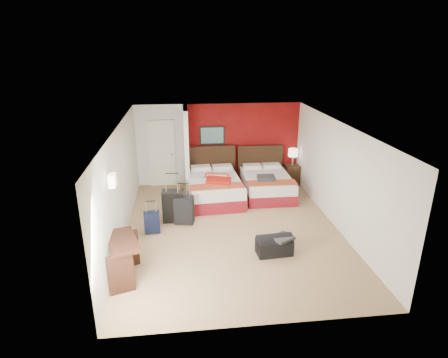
{
  "coord_description": "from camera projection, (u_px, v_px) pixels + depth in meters",
  "views": [
    {
      "loc": [
        -1.12,
        -7.91,
        4.2
      ],
      "look_at": [
        -0.11,
        0.8,
        1.0
      ],
      "focal_mm": 30.01,
      "sensor_mm": 36.0,
      "label": 1
    }
  ],
  "objects": [
    {
      "name": "suitcase_navy",
      "position": [
        152.0,
        223.0,
        8.7
      ],
      "size": [
        0.38,
        0.25,
        0.5
      ],
      "primitive_type": "cube",
      "rotation": [
        0.0,
        0.0,
        0.08
      ],
      "color": "black",
      "rests_on": "ground"
    },
    {
      "name": "room_walls",
      "position": [
        172.0,
        164.0,
        9.68
      ],
      "size": [
        5.02,
        6.52,
        2.5
      ],
      "color": "silver",
      "rests_on": "ground"
    },
    {
      "name": "jacket_draped",
      "position": [
        282.0,
        238.0,
        7.75
      ],
      "size": [
        0.54,
        0.52,
        0.06
      ],
      "primitive_type": "cube",
      "rotation": [
        0.0,
        0.0,
        0.5
      ],
      "color": "#333237",
      "rests_on": "duffel_bag"
    },
    {
      "name": "suitcase_charcoal",
      "position": [
        184.0,
        211.0,
        9.12
      ],
      "size": [
        0.51,
        0.37,
        0.68
      ],
      "primitive_type": "cube",
      "rotation": [
        0.0,
        0.0,
        -0.21
      ],
      "color": "black",
      "rests_on": "ground"
    },
    {
      "name": "jacket_bundle",
      "position": [
        266.0,
        178.0,
        10.48
      ],
      "size": [
        0.5,
        0.41,
        0.12
      ],
      "primitive_type": "cube",
      "rotation": [
        0.0,
        0.0,
        -0.06
      ],
      "color": "#333337",
      "rests_on": "bed_right"
    },
    {
      "name": "table_lamp",
      "position": [
        293.0,
        157.0,
        11.57
      ],
      "size": [
        0.39,
        0.39,
        0.52
      ],
      "primitive_type": "cylinder",
      "rotation": [
        0.0,
        0.0,
        0.44
      ],
      "color": "silver",
      "rests_on": "nightstand"
    },
    {
      "name": "red_accent_panel",
      "position": [
        243.0,
        144.0,
        11.61
      ],
      "size": [
        3.5,
        0.04,
        2.5
      ],
      "primitive_type": "cube",
      "color": "maroon",
      "rests_on": "ground"
    },
    {
      "name": "red_suitcase_open",
      "position": [
        218.0,
        178.0,
        10.35
      ],
      "size": [
        0.86,
        1.03,
        0.11
      ],
      "primitive_type": "cube",
      "rotation": [
        0.0,
        0.0,
        -0.28
      ],
      "color": "#AA190E",
      "rests_on": "bed_left"
    },
    {
      "name": "bed_left",
      "position": [
        214.0,
        189.0,
        10.56
      ],
      "size": [
        1.58,
        2.16,
        0.62
      ],
      "primitive_type": "cube",
      "rotation": [
        0.0,
        0.0,
        0.06
      ],
      "color": "silver",
      "rests_on": "ground"
    },
    {
      "name": "nightstand",
      "position": [
        292.0,
        174.0,
        11.76
      ],
      "size": [
        0.45,
        0.45,
        0.61
      ],
      "primitive_type": "cube",
      "rotation": [
        0.0,
        0.0,
        0.04
      ],
      "color": "#311F10",
      "rests_on": "ground"
    },
    {
      "name": "ground",
      "position": [
        233.0,
        229.0,
        8.94
      ],
      "size": [
        6.5,
        6.5,
        0.0
      ],
      "primitive_type": "plane",
      "color": "tan",
      "rests_on": "ground"
    },
    {
      "name": "partition_wall",
      "position": [
        186.0,
        151.0,
        10.84
      ],
      "size": [
        0.12,
        1.2,
        2.5
      ],
      "primitive_type": "cube",
      "color": "silver",
      "rests_on": "ground"
    },
    {
      "name": "desk",
      "position": [
        124.0,
        260.0,
        6.94
      ],
      "size": [
        0.78,
        1.11,
        0.83
      ],
      "primitive_type": "cube",
      "rotation": [
        0.0,
        0.0,
        0.31
      ],
      "color": "black",
      "rests_on": "ground"
    },
    {
      "name": "suitcase_black",
      "position": [
        174.0,
        207.0,
        9.21
      ],
      "size": [
        0.54,
        0.36,
        0.79
      ],
      "primitive_type": "cube",
      "rotation": [
        0.0,
        0.0,
        -0.07
      ],
      "color": "black",
      "rests_on": "ground"
    },
    {
      "name": "bed_right",
      "position": [
        267.0,
        186.0,
        10.89
      ],
      "size": [
        1.38,
        1.94,
        0.58
      ],
      "primitive_type": "cube",
      "rotation": [
        0.0,
        0.0,
        -0.02
      ],
      "color": "white",
      "rests_on": "ground"
    },
    {
      "name": "entry_door",
      "position": [
        162.0,
        154.0,
        11.39
      ],
      "size": [
        0.82,
        0.06,
        2.05
      ],
      "primitive_type": "cube",
      "color": "silver",
      "rests_on": "ground"
    },
    {
      "name": "duffel_bag",
      "position": [
        274.0,
        246.0,
        7.85
      ],
      "size": [
        0.76,
        0.45,
        0.37
      ],
      "primitive_type": "cube",
      "rotation": [
        0.0,
        0.0,
        0.07
      ],
      "color": "black",
      "rests_on": "ground"
    }
  ]
}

